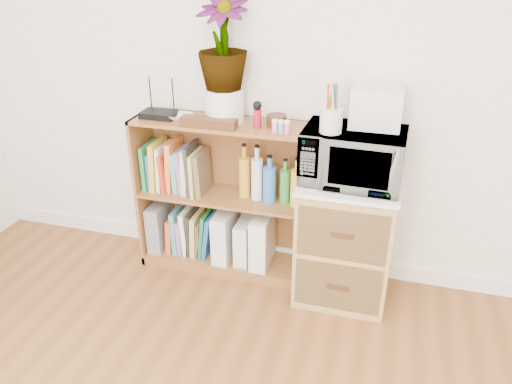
% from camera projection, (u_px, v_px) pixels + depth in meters
% --- Properties ---
extents(skirting_board, '(4.00, 0.02, 0.10)m').
position_uv_depth(skirting_board, '(282.00, 254.00, 3.20)').
color(skirting_board, white).
rests_on(skirting_board, ground).
extents(bookshelf, '(1.00, 0.30, 0.95)m').
position_uv_depth(bookshelf, '(222.00, 198.00, 2.97)').
color(bookshelf, brown).
rests_on(bookshelf, ground).
extents(wicker_unit, '(0.50, 0.45, 0.70)m').
position_uv_depth(wicker_unit, '(345.00, 240.00, 2.78)').
color(wicker_unit, '#9E7542').
rests_on(wicker_unit, ground).
extents(microwave, '(0.52, 0.36, 0.28)m').
position_uv_depth(microwave, '(353.00, 156.00, 2.54)').
color(microwave, silver).
rests_on(microwave, wicker_unit).
extents(pen_cup, '(0.11, 0.11, 0.12)m').
position_uv_depth(pen_cup, '(331.00, 120.00, 2.43)').
color(pen_cup, silver).
rests_on(pen_cup, microwave).
extents(small_appliance, '(0.25, 0.21, 0.20)m').
position_uv_depth(small_appliance, '(376.00, 107.00, 2.49)').
color(small_appliance, silver).
rests_on(small_appliance, microwave).
extents(router, '(0.20, 0.13, 0.04)m').
position_uv_depth(router, '(159.00, 114.00, 2.82)').
color(router, black).
rests_on(router, bookshelf).
extents(white_bowl, '(0.13, 0.13, 0.03)m').
position_uv_depth(white_bowl, '(181.00, 117.00, 2.78)').
color(white_bowl, silver).
rests_on(white_bowl, bookshelf).
extents(plant_pot, '(0.21, 0.21, 0.18)m').
position_uv_depth(plant_pot, '(224.00, 105.00, 2.73)').
color(plant_pot, silver).
rests_on(plant_pot, bookshelf).
extents(potted_plant, '(0.27, 0.27, 0.49)m').
position_uv_depth(potted_plant, '(223.00, 42.00, 2.58)').
color(potted_plant, '#2C6F2D').
rests_on(potted_plant, plant_pot).
extents(trinket_box, '(0.31, 0.08, 0.05)m').
position_uv_depth(trinket_box, '(209.00, 122.00, 2.67)').
color(trinket_box, '#381E0F').
rests_on(trinket_box, bookshelf).
extents(kokeshi_doll, '(0.04, 0.04, 0.10)m').
position_uv_depth(kokeshi_doll, '(257.00, 119.00, 2.65)').
color(kokeshi_doll, maroon).
rests_on(kokeshi_doll, bookshelf).
extents(wooden_bowl, '(0.11, 0.11, 0.06)m').
position_uv_depth(wooden_bowl, '(276.00, 121.00, 2.68)').
color(wooden_bowl, '#361D0E').
rests_on(wooden_bowl, bookshelf).
extents(paint_jars, '(0.12, 0.04, 0.06)m').
position_uv_depth(paint_jars, '(281.00, 127.00, 2.58)').
color(paint_jars, pink).
rests_on(paint_jars, bookshelf).
extents(file_box, '(0.09, 0.24, 0.30)m').
position_uv_depth(file_box, '(160.00, 225.00, 3.19)').
color(file_box, slate).
rests_on(file_box, bookshelf).
extents(magazine_holder_left, '(0.10, 0.25, 0.31)m').
position_uv_depth(magazine_holder_left, '(225.00, 235.00, 3.07)').
color(magazine_holder_left, silver).
rests_on(magazine_holder_left, bookshelf).
extents(magazine_holder_mid, '(0.08, 0.21, 0.27)m').
position_uv_depth(magazine_holder_mid, '(245.00, 241.00, 3.05)').
color(magazine_holder_mid, silver).
rests_on(magazine_holder_mid, bookshelf).
extents(magazine_holder_right, '(0.10, 0.26, 0.33)m').
position_uv_depth(magazine_holder_right, '(262.00, 239.00, 3.01)').
color(magazine_holder_right, silver).
rests_on(magazine_holder_right, bookshelf).
extents(cookbooks, '(0.37, 0.20, 0.30)m').
position_uv_depth(cookbooks, '(177.00, 168.00, 2.97)').
color(cookbooks, '#207943').
rests_on(cookbooks, bookshelf).
extents(liquor_bottles, '(0.38, 0.07, 0.32)m').
position_uv_depth(liquor_bottles, '(269.00, 177.00, 2.83)').
color(liquor_bottles, '#C28C24').
rests_on(liquor_bottles, bookshelf).
extents(lower_books, '(0.31, 0.19, 0.29)m').
position_uv_depth(lower_books, '(192.00, 232.00, 3.14)').
color(lower_books, '#C55522').
rests_on(lower_books, bookshelf).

